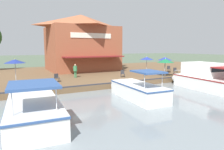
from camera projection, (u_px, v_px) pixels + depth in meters
ground_plane at (130, 88)px, 20.75m from camera, size 220.00×220.00×0.00m
quay_deck at (90, 73)px, 30.32m from camera, size 22.00×56.00×0.60m
quay_edge_fender at (130, 81)px, 20.75m from camera, size 0.20×50.40×0.10m
waterfront_restaurant at (82, 42)px, 31.63m from camera, size 10.37×10.58×8.66m
patio_umbrella_back_row at (147, 58)px, 25.53m from camera, size 1.72×1.72×2.40m
patio_umbrella_mid_patio_right at (165, 59)px, 27.44m from camera, size 1.87×1.87×2.28m
patio_umbrella_far_corner at (15, 61)px, 17.84m from camera, size 1.81×1.81×2.52m
patio_umbrella_near_quay_edge at (166, 61)px, 24.71m from camera, size 2.12×2.12×2.20m
cafe_chair_back_row_seat at (57, 77)px, 20.61m from camera, size 0.50×0.50×0.85m
cafe_chair_beside_entrance at (123, 73)px, 24.02m from camera, size 0.57×0.57×0.85m
cafe_chair_far_corner_seat at (169, 68)px, 29.66m from camera, size 0.57×0.57×0.85m
cafe_chair_under_first_umbrella at (175, 70)px, 26.96m from camera, size 0.57×0.57×0.85m
person_mid_patio at (75, 69)px, 23.55m from camera, size 0.45×0.45×1.59m
person_near_entrance at (185, 67)px, 26.29m from camera, size 0.47×0.47×1.67m
motorboat_fourth_along at (207, 79)px, 19.73m from camera, size 9.32×4.09×2.55m
motorboat_far_downstream at (33, 106)px, 11.58m from camera, size 8.10×3.08×2.37m
motorboat_nearest_quay at (134, 89)px, 16.36m from camera, size 6.72×2.54×2.35m
tree_behind_restaurant at (81, 38)px, 35.92m from camera, size 4.12×3.92×7.32m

